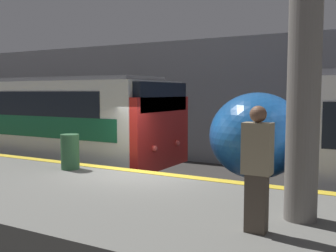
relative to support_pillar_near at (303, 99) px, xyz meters
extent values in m
plane|color=#33302D|center=(-3.96, 1.94, -2.79)|extent=(120.00, 120.00, 0.00)
cube|color=slate|center=(-3.96, -0.16, -2.28)|extent=(40.00, 4.20, 1.02)
cube|color=gold|center=(-3.96, 1.79, -1.76)|extent=(40.00, 0.30, 0.01)
cube|color=gray|center=(-3.96, 8.87, -0.28)|extent=(50.00, 0.15, 5.03)
cylinder|color=slate|center=(0.00, 0.00, 0.00)|extent=(0.47, 0.47, 3.54)
ellipsoid|color=#195199|center=(-1.86, 4.15, -1.03)|extent=(2.42, 2.81, 2.23)
sphere|color=#F2EFCC|center=(-2.81, 4.15, -1.43)|extent=(0.20, 0.20, 0.20)
cube|color=red|center=(-4.73, 4.15, -1.11)|extent=(0.25, 2.99, 2.13)
cube|color=black|center=(-4.73, 4.15, -0.04)|extent=(0.25, 2.69, 0.85)
sphere|color=#EA4C42|center=(-4.57, 3.46, -1.48)|extent=(0.18, 0.18, 0.18)
sphere|color=#EA4C42|center=(-4.57, 4.84, -1.48)|extent=(0.18, 0.18, 0.18)
cube|color=#473D33|center=(-0.42, -0.82, -1.38)|extent=(0.28, 0.20, 0.78)
cube|color=gray|center=(-0.42, -0.82, -0.64)|extent=(0.38, 0.24, 0.68)
sphere|color=brown|center=(-0.42, -0.82, -0.19)|extent=(0.22, 0.22, 0.22)
cylinder|color=#2D5B38|center=(-5.61, 1.22, -1.34)|extent=(0.44, 0.44, 0.85)
camera|label=1|loc=(1.03, -5.86, 0.10)|focal=42.00mm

